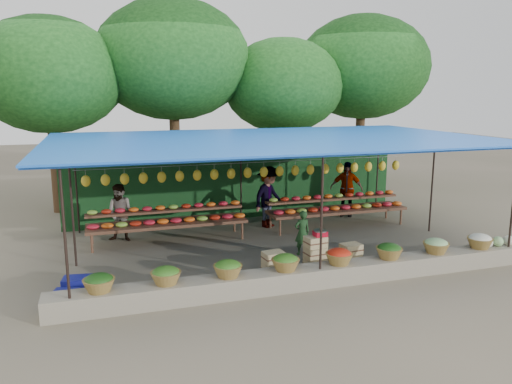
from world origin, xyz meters
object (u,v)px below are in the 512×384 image
object	(u,v)px
weighing_scale	(320,233)
vendor_seated	(302,233)
crate_counter	(314,256)
blue_crate_back	(78,285)
blue_crate_front	(66,297)

from	to	relation	value
weighing_scale	vendor_seated	distance (m)	1.11
crate_counter	blue_crate_back	bearing A→B (deg)	177.84
crate_counter	vendor_seated	bearing A→B (deg)	81.53
weighing_scale	blue_crate_front	distance (m)	5.43
weighing_scale	blue_crate_back	size ratio (longest dim) A/B	0.57
weighing_scale	vendor_seated	xyz separation A→B (m)	(0.02, 1.07, -0.29)
blue_crate_back	blue_crate_front	bearing A→B (deg)	-102.59
vendor_seated	blue_crate_front	distance (m)	5.59
vendor_seated	blue_crate_back	bearing A→B (deg)	7.10
vendor_seated	crate_counter	bearing A→B (deg)	79.05
crate_counter	blue_crate_back	xyz separation A→B (m)	(-5.05, 0.19, -0.15)
vendor_seated	blue_crate_front	size ratio (longest dim) A/B	2.43
weighing_scale	blue_crate_front	size ratio (longest dim) A/B	0.69
vendor_seated	weighing_scale	bearing A→B (deg)	86.33
weighing_scale	blue_crate_front	bearing A→B (deg)	-176.82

